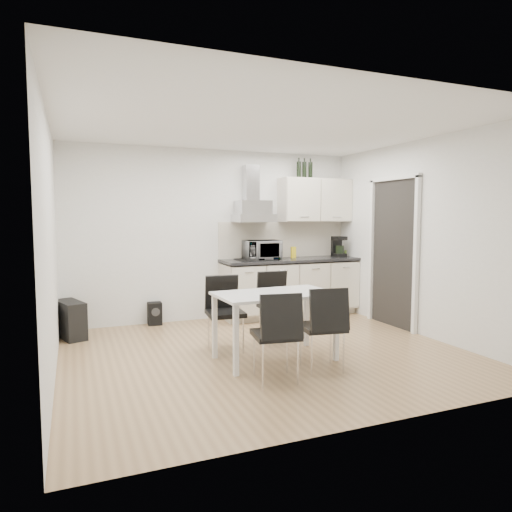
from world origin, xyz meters
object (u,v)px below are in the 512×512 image
(chair_far_left, at_px, (225,314))
(chair_near_right, at_px, (322,328))
(dining_table, at_px, (275,301))
(guitar_amp, at_px, (70,320))
(chair_far_right, at_px, (277,307))
(kitchenette, at_px, (292,264))
(floor_speaker, at_px, (155,314))
(chair_near_left, at_px, (276,336))

(chair_far_left, bearing_deg, chair_near_right, 130.35)
(dining_table, bearing_deg, guitar_amp, 136.89)
(dining_table, xyz_separation_m, chair_far_right, (0.33, 0.65, -0.22))
(kitchenette, relative_size, guitar_amp, 4.00)
(chair_far_left, bearing_deg, chair_far_right, -164.09)
(kitchenette, xyz_separation_m, floor_speaker, (-2.15, 0.17, -0.67))
(dining_table, xyz_separation_m, floor_speaker, (-0.96, 2.14, -0.49))
(dining_table, distance_m, guitar_amp, 2.81)
(chair_far_right, bearing_deg, dining_table, 65.58)
(dining_table, xyz_separation_m, chair_far_left, (-0.41, 0.51, -0.22))
(chair_far_right, xyz_separation_m, chair_near_right, (-0.02, -1.15, 0.00))
(kitchenette, bearing_deg, chair_far_right, -122.96)
(chair_far_left, bearing_deg, floor_speaker, -66.24)
(guitar_amp, bearing_deg, kitchenette, -15.89)
(dining_table, distance_m, chair_far_right, 0.76)
(guitar_amp, bearing_deg, chair_far_right, -44.38)
(guitar_amp, xyz_separation_m, floor_speaker, (1.14, 0.33, -0.08))
(dining_table, bearing_deg, chair_far_right, 60.84)
(dining_table, xyz_separation_m, chair_near_left, (-0.27, -0.60, -0.22))
(dining_table, height_order, chair_far_right, chair_far_right)
(kitchenette, bearing_deg, floor_speaker, 175.61)
(dining_table, distance_m, chair_far_left, 0.69)
(kitchenette, xyz_separation_m, chair_far_left, (-1.60, -1.47, -0.39))
(chair_far_left, relative_size, chair_near_left, 1.00)
(chair_near_left, bearing_deg, chair_far_right, 73.13)
(dining_table, relative_size, chair_far_left, 1.50)
(chair_near_right, xyz_separation_m, guitar_amp, (-2.41, 2.32, -0.20))
(chair_far_left, bearing_deg, dining_table, 134.17)
(chair_near_right, bearing_deg, floor_speaker, 124.31)
(chair_near_right, distance_m, floor_speaker, 2.94)
(chair_near_left, height_order, floor_speaker, chair_near_left)
(chair_near_left, bearing_deg, chair_far_left, 105.92)
(kitchenette, distance_m, chair_near_right, 2.66)
(kitchenette, relative_size, chair_near_right, 2.86)
(chair_far_left, distance_m, chair_far_right, 0.75)
(chair_far_right, relative_size, chair_near_right, 1.00)
(chair_far_right, height_order, chair_near_left, same)
(chair_far_left, distance_m, guitar_amp, 2.15)
(kitchenette, bearing_deg, chair_near_right, -109.70)
(dining_table, distance_m, floor_speaker, 2.40)
(chair_near_left, xyz_separation_m, chair_near_right, (0.57, 0.10, 0.00))
(kitchenette, bearing_deg, chair_far_left, -137.37)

